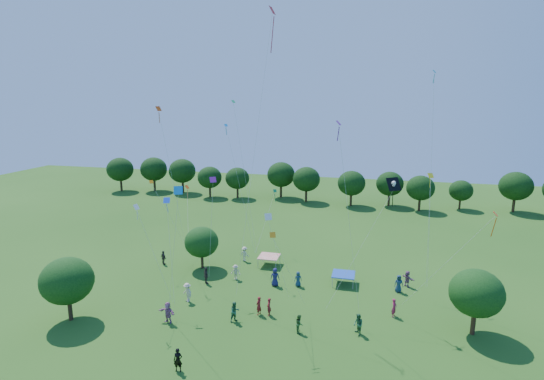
{
  "coord_description": "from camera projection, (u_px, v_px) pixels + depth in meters",
  "views": [
    {
      "loc": [
        7.85,
        -18.21,
        18.21
      ],
      "look_at": [
        0.0,
        14.0,
        11.0
      ],
      "focal_mm": 28.0,
      "sensor_mm": 36.0,
      "label": 1
    }
  ],
  "objects": [
    {
      "name": "near_tree_east",
      "position": [
        476.0,
        293.0,
        32.68
      ],
      "size": [
        4.08,
        4.08,
        5.33
      ],
      "color": "#422B19",
      "rests_on": "ground"
    },
    {
      "name": "near_tree_north",
      "position": [
        202.0,
        242.0,
        45.79
      ],
      "size": [
        3.67,
        3.67,
        4.63
      ],
      "color": "#422B19",
      "rests_on": "ground"
    },
    {
      "name": "near_tree_west",
      "position": [
        67.0,
        281.0,
        34.83
      ],
      "size": [
        4.28,
        4.28,
        5.44
      ],
      "color": "#422B19",
      "rests_on": "ground"
    },
    {
      "name": "crowd_person_15",
      "position": [
        236.0,
        272.0,
        43.32
      ],
      "size": [
        1.04,
        0.49,
        1.58
      ],
      "primitive_type": "imported",
      "rotation": [
        0.0,
        0.0,
        6.3
      ],
      "color": "#B1A98E",
      "rests_on": "ground"
    },
    {
      "name": "crowd_person_3",
      "position": [
        245.0,
        254.0,
        48.21
      ],
      "size": [
        1.21,
        0.87,
        1.69
      ],
      "primitive_type": "imported",
      "rotation": [
        0.0,
        0.0,
        2.76
      ],
      "color": "beige",
      "rests_on": "ground"
    },
    {
      "name": "crowd_person_6",
      "position": [
        298.0,
        279.0,
        41.72
      ],
      "size": [
        0.85,
        0.64,
        1.53
      ],
      "primitive_type": "imported",
      "rotation": [
        0.0,
        0.0,
        3.49
      ],
      "color": "navy",
      "rests_on": "ground"
    },
    {
      "name": "man_in_black",
      "position": [
        178.0,
        360.0,
        28.71
      ],
      "size": [
        0.68,
        0.5,
        1.66
      ],
      "primitive_type": "imported",
      "rotation": [
        0.0,
        0.0,
        0.17
      ],
      "color": "black",
      "rests_on": "ground"
    },
    {
      "name": "crowd_person_10",
      "position": [
        163.0,
        258.0,
        47.22
      ],
      "size": [
        1.02,
        0.85,
        1.59
      ],
      "primitive_type": "imported",
      "rotation": [
        0.0,
        0.0,
        2.58
      ],
      "color": "#3A302E",
      "rests_on": "ground"
    },
    {
      "name": "small_kite_2",
      "position": [
        280.0,
        251.0,
        32.01
      ],
      "size": [
        2.07,
        3.97,
        7.28
      ],
      "color": "orange"
    },
    {
      "name": "small_kite_1",
      "position": [
        161.0,
        201.0,
        45.17
      ],
      "size": [
        3.24,
        2.29,
        8.47
      ],
      "color": "orange"
    },
    {
      "name": "pirate_kite",
      "position": [
        392.0,
        186.0,
        34.58
      ],
      "size": [
        5.56,
        3.99,
        10.52
      ],
      "color": "black"
    },
    {
      "name": "small_kite_6",
      "position": [
        272.0,
        233.0,
        32.6
      ],
      "size": [
        1.19,
        3.86,
        8.45
      ],
      "color": "white"
    },
    {
      "name": "crowd_person_13",
      "position": [
        269.0,
        307.0,
        36.12
      ],
      "size": [
        0.48,
        0.65,
        1.56
      ],
      "primitive_type": "imported",
      "rotation": [
        0.0,
        0.0,
        4.91
      ],
      "color": "maroon",
      "rests_on": "ground"
    },
    {
      "name": "tent_blue",
      "position": [
        344.0,
        274.0,
        42.16
      ],
      "size": [
        2.2,
        2.2,
        1.1
      ],
      "color": "#1A45AD",
      "rests_on": "ground"
    },
    {
      "name": "crowd_person_7",
      "position": [
        259.0,
        306.0,
        36.24
      ],
      "size": [
        0.58,
        0.71,
        1.64
      ],
      "primitive_type": "imported",
      "rotation": [
        0.0,
        0.0,
        4.35
      ],
      "color": "maroon",
      "rests_on": "ground"
    },
    {
      "name": "crowd_person_9",
      "position": [
        187.0,
        292.0,
        38.58
      ],
      "size": [
        1.26,
        1.08,
        1.78
      ],
      "primitive_type": "imported",
      "rotation": [
        0.0,
        0.0,
        5.69
      ],
      "color": "beige",
      "rests_on": "ground"
    },
    {
      "name": "small_kite_0",
      "position": [
        165.0,
        140.0,
        44.5
      ],
      "size": [
        2.43,
        0.98,
        16.08
      ],
      "color": "#D3460C"
    },
    {
      "name": "small_kite_4",
      "position": [
        234.0,
        163.0,
        46.84
      ],
      "size": [
        3.79,
        1.59,
        14.12
      ],
      "color": "#1584DA"
    },
    {
      "name": "small_kite_8",
      "position": [
        187.0,
        197.0,
        52.4
      ],
      "size": [
        3.3,
        7.18,
        6.19
      ],
      "color": "#C4420B"
    },
    {
      "name": "crowd_person_8",
      "position": [
        358.0,
        324.0,
        33.17
      ],
      "size": [
        0.82,
        0.96,
        1.72
      ],
      "primitive_type": "imported",
      "rotation": [
        0.0,
        0.0,
        5.23
      ],
      "color": "#255733",
      "rests_on": "ground"
    },
    {
      "name": "small_kite_11",
      "position": [
        272.0,
        203.0,
        49.73
      ],
      "size": [
        1.33,
        5.0,
        6.31
      ],
      "color": "#167A41"
    },
    {
      "name": "treeline",
      "position": [
        318.0,
        179.0,
        75.12
      ],
      "size": [
        88.01,
        8.77,
        6.77
      ],
      "color": "#422B19",
      "rests_on": "ground"
    },
    {
      "name": "crowd_person_14",
      "position": [
        235.0,
        312.0,
        35.13
      ],
      "size": [
        0.91,
        0.96,
        1.74
      ],
      "primitive_type": "imported",
      "rotation": [
        0.0,
        0.0,
        0.87
      ],
      "color": "#285D3A",
      "rests_on": "ground"
    },
    {
      "name": "crowd_person_5",
      "position": [
        168.0,
        312.0,
        34.98
      ],
      "size": [
        1.77,
        1.01,
        1.79
      ],
      "primitive_type": "imported",
      "rotation": [
        0.0,
        0.0,
        -0.26
      ],
      "color": "#995987",
      "rests_on": "ground"
    },
    {
      "name": "crowd_person_2",
      "position": [
        299.0,
        324.0,
        33.51
      ],
      "size": [
        0.54,
        0.81,
        1.5
      ],
      "primitive_type": "imported",
      "rotation": [
        0.0,
        0.0,
        1.77
      ],
      "color": "#2B5624",
      "rests_on": "ground"
    },
    {
      "name": "small_kite_10",
      "position": [
        430.0,
        196.0,
        38.73
      ],
      "size": [
        0.6,
        2.69,
        10.19
      ],
      "color": "gold"
    },
    {
      "name": "crowd_person_1",
      "position": [
        394.0,
        308.0,
        35.92
      ],
      "size": [
        0.59,
        0.71,
        1.62
      ],
      "primitive_type": "imported",
      "rotation": [
        0.0,
        0.0,
        1.17
      ],
      "color": "#9F1C44",
      "rests_on": "ground"
    },
    {
      "name": "small_kite_9",
      "position": [
        470.0,
        241.0,
        29.55
      ],
      "size": [
        5.26,
        4.93,
        9.61
      ],
      "color": "#FF440D"
    },
    {
      "name": "crowd_person_12",
      "position": [
        399.0,
        284.0,
        40.49
      ],
      "size": [
        0.92,
        0.62,
        1.7
      ],
      "primitive_type": "imported",
      "rotation": [
        0.0,
        0.0,
        6.49
      ],
      "color": "#1A334D",
      "rests_on": "ground"
    },
    {
      "name": "small_kite_13",
      "position": [
        344.0,
        173.0,
        32.11
      ],
      "size": [
        2.33,
        0.55,
        15.28
      ],
      "color": "#6E178A"
    },
    {
      "name": "small_kite_3",
      "position": [
        241.0,
        152.0,
        45.48
      ],
      "size": [
        2.87,
        0.91,
        16.7
      ],
      "color": "#1C9F59"
    },
    {
      "name": "small_kite_5",
      "position": [
        212.0,
        195.0,
        39.76
      ],
      "size": [
        0.75,
        1.12,
        9.69
      ],
      "color": "#711686"
    },
    {
      "name": "tent_red_stripe",
      "position": [
        269.0,
        256.0,
        46.92
      ],
      "size": [
        2.2,
        2.2,
        1.1
      ],
      "color": "red",
      "rests_on": "ground"
    },
    {
      "name": "small_kite_15",
      "position": [
        177.0,
        211.0,
        31.02
      ],
      "size": [
        2.92,
        2.77,
        10.75
      ],
      "color": "#0D7FD0"
    },
    {
      "name": "small_kite_7",
      "position": [
        432.0,
        144.0,
        37.86
      ],
      "size": [
        0.72,
        2.92,
        19.34
      ],
      "color": "#0A8BA4"
    },
    {
      "name": "red_high_kite",
      "position": [
        266.0,
        65.0,
        36.21
      ],
      "size": [
        2.41,
        4.93,
        24.51
      ],
      "color": "red"
    },
    {
      "name": "small_kite_14",
      "position": [
        143.0,
        224.0,
        34.54
      ],
      "size": [
        2.75,
        0.69,
        8.5
      ],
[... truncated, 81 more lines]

